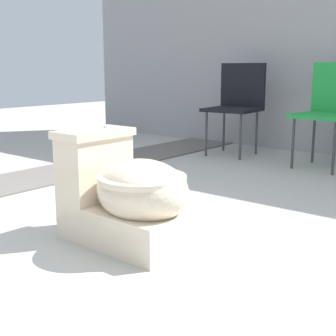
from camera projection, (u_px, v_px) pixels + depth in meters
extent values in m
plane|color=#A8A59E|center=(77.00, 251.00, 2.05)|extent=(14.00, 14.00, 0.00)
cube|color=#605B56|center=(8.00, 183.00, 3.24)|extent=(0.56, 8.00, 0.01)
cube|color=beige|center=(127.00, 224.00, 2.14)|extent=(0.61, 0.35, 0.17)
ellipsoid|color=beige|center=(142.00, 191.00, 2.04)|extent=(0.45, 0.37, 0.28)
cylinder|color=beige|center=(142.00, 178.00, 2.03)|extent=(0.40, 0.40, 0.03)
cube|color=beige|center=(95.00, 168.00, 2.23)|extent=(0.19, 0.34, 0.30)
cube|color=beige|center=(94.00, 133.00, 2.19)|extent=(0.21, 0.37, 0.04)
cylinder|color=silver|center=(106.00, 126.00, 2.25)|extent=(0.02, 0.02, 0.01)
cube|color=black|center=(232.00, 110.00, 4.24)|extent=(0.47, 0.47, 0.03)
cube|color=black|center=(243.00, 85.00, 4.36)|extent=(0.44, 0.07, 0.40)
cylinder|color=#38383D|center=(240.00, 137.00, 4.06)|extent=(0.02, 0.02, 0.40)
cylinder|color=#38383D|center=(206.00, 134.00, 4.25)|extent=(0.02, 0.02, 0.40)
cylinder|color=#38383D|center=(256.00, 133.00, 4.33)|extent=(0.02, 0.02, 0.40)
cylinder|color=#38383D|center=(224.00, 130.00, 4.52)|extent=(0.02, 0.02, 0.40)
cube|color=#1E8C38|center=(325.00, 116.00, 3.67)|extent=(0.48, 0.48, 0.03)
cylinder|color=#38383D|center=(334.00, 148.00, 3.48)|extent=(0.02, 0.02, 0.40)
cylinder|color=#38383D|center=(293.00, 143.00, 3.71)|extent=(0.02, 0.02, 0.40)
cylinder|color=#38383D|center=(313.00, 139.00, 3.95)|extent=(0.02, 0.02, 0.40)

